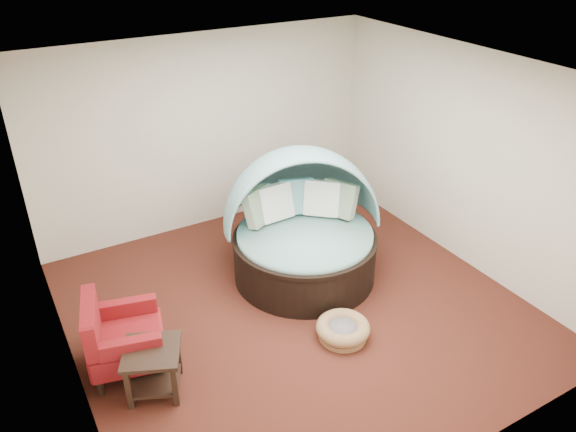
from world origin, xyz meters
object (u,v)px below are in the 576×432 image
pet_basket (343,329)px  red_armchair (120,338)px  canopy_daybed (303,220)px  side_table (153,364)px

pet_basket → red_armchair: (-2.23, 0.75, 0.29)m
canopy_daybed → red_armchair: size_ratio=2.60×
canopy_daybed → pet_basket: 1.52m
pet_basket → side_table: size_ratio=1.06×
pet_basket → side_table: 2.08m
canopy_daybed → pet_basket: canopy_daybed is taller
red_armchair → side_table: 0.50m
red_armchair → side_table: (0.19, -0.46, -0.07)m
pet_basket → red_armchair: red_armchair is taller
side_table → canopy_daybed: bearing=24.1°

